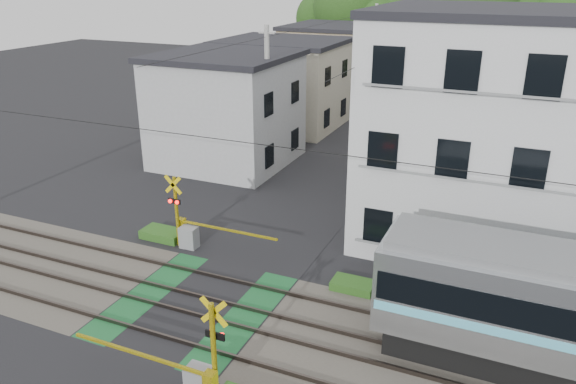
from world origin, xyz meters
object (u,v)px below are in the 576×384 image
at_px(crossing_signal_far, 187,231).
at_px(apartment_block, 500,131).
at_px(pedestrian, 398,117).
at_px(crossing_signal_near, 201,376).

distance_m(crossing_signal_far, apartment_block, 13.14).
bearing_deg(crossing_signal_far, pedestrian, 80.92).
xyz_separation_m(crossing_signal_far, apartment_block, (11.09, 5.84, 3.94)).
bearing_deg(pedestrian, crossing_signal_far, 103.02).
bearing_deg(pedestrian, apartment_block, 137.38).
bearing_deg(crossing_signal_near, crossing_signal_far, 125.29).
bearing_deg(crossing_signal_near, apartment_block, 65.78).
xyz_separation_m(apartment_block, pedestrian, (-7.59, 16.06, -3.87)).
bearing_deg(crossing_signal_far, crossing_signal_near, -54.71).
relative_size(crossing_signal_far, pedestrian, 3.00).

